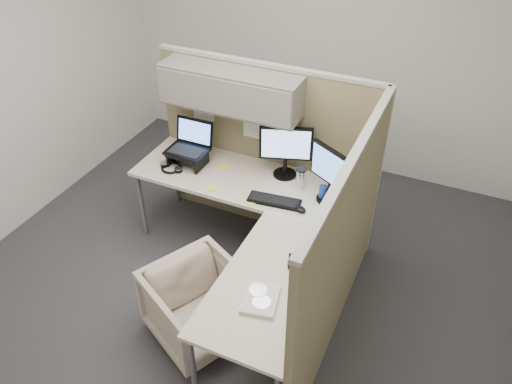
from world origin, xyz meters
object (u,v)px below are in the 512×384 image
at_px(monitor_left, 286,148).
at_px(office_chair, 198,303).
at_px(keyboard, 274,201).
at_px(desk, 252,218).

bearing_deg(monitor_left, office_chair, -115.37).
bearing_deg(monitor_left, keyboard, -98.55).
xyz_separation_m(office_chair, monitor_left, (0.16, 1.26, 0.67)).
bearing_deg(office_chair, desk, 16.49).
height_order(monitor_left, keyboard, monitor_left).
bearing_deg(office_chair, keyboard, 13.03).
distance_m(desk, office_chair, 0.76).
relative_size(monitor_left, keyboard, 1.10).
bearing_deg(desk, keyboard, 65.22).
height_order(desk, office_chair, desk).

